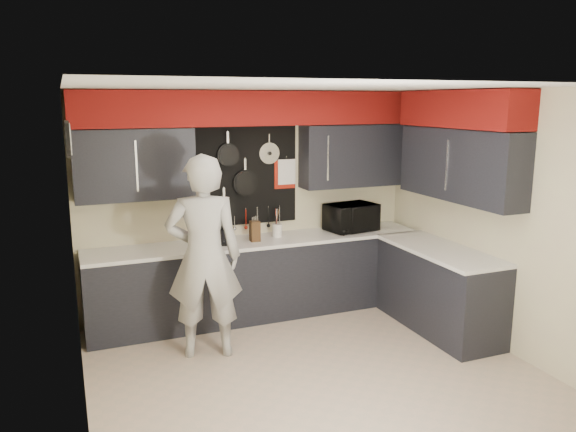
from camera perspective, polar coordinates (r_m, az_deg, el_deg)
name	(u,v)px	position (r m, az deg, el deg)	size (l,w,h in m)	color
ground	(310,368)	(5.51, 2.27, -15.18)	(4.00, 4.00, 0.00)	tan
back_wall_assembly	(255,143)	(6.43, -3.40, 7.39)	(4.00, 0.36, 2.60)	beige
right_wall_assembly	(464,154)	(6.15, 17.42, 6.06)	(0.36, 3.50, 2.60)	beige
left_wall_assembly	(75,253)	(4.64, -20.81, -3.51)	(0.05, 3.50, 2.60)	beige
base_cabinets	(309,281)	(6.47, 2.17, -6.60)	(3.95, 2.20, 0.92)	black
microwave	(351,217)	(6.89, 6.43, -0.14)	(0.60, 0.40, 0.33)	black
knife_block	(255,231)	(6.36, -3.39, -1.55)	(0.11, 0.11, 0.23)	#3C2213
utensil_crock	(277,230)	(6.57, -1.10, -1.46)	(0.12, 0.12, 0.15)	white
coffee_maker	(222,228)	(6.28, -6.71, -1.25)	(0.24, 0.27, 0.33)	black
person	(204,257)	(5.49, -8.52, -4.15)	(0.73, 0.48, 2.00)	#9D9D9B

